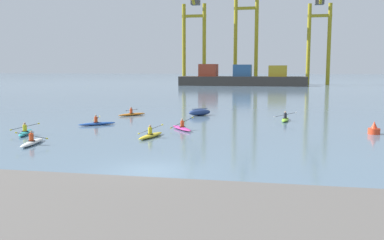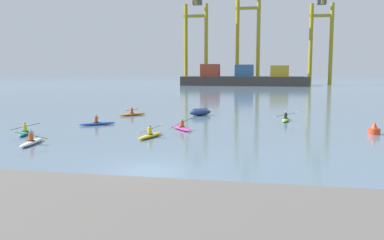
% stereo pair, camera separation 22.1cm
% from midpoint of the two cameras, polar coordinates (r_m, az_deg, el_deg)
% --- Properties ---
extents(ground_plane, '(800.00, 800.00, 0.00)m').
position_cam_midpoint_polar(ground_plane, '(21.01, -6.07, -6.92)').
color(ground_plane, slate).
extents(container_barge, '(37.63, 8.85, 6.45)m').
position_cam_midpoint_polar(container_barge, '(127.52, 6.77, 5.68)').
color(container_barge, '#38332D').
rests_on(container_barge, ground).
extents(gantry_crane_west, '(8.02, 16.87, 33.51)m').
position_cam_midpoint_polar(gantry_crane_west, '(140.51, 0.21, 12.04)').
color(gantry_crane_west, olive).
rests_on(gantry_crane_west, ground).
extents(gantry_crane_west_mid, '(7.93, 18.52, 39.55)m').
position_cam_midpoint_polar(gantry_crane_west_mid, '(138.99, 7.31, 12.81)').
color(gantry_crane_west_mid, olive).
rests_on(gantry_crane_west_mid, ground).
extents(gantry_crane_east_mid, '(7.42, 19.08, 36.06)m').
position_cam_midpoint_polar(gantry_crane_east_mid, '(140.59, 16.92, 11.80)').
color(gantry_crane_east_mid, olive).
rests_on(gantry_crane_east_mid, ground).
extents(capsized_dinghy, '(2.69, 2.53, 0.76)m').
position_cam_midpoint_polar(capsized_dinghy, '(45.30, 0.90, 1.05)').
color(capsized_dinghy, navy).
rests_on(capsized_dinghy, ground).
extents(channel_buoy, '(0.90, 0.90, 1.00)m').
position_cam_midpoint_polar(channel_buoy, '(35.32, 23.37, -1.19)').
color(channel_buoy, red).
rests_on(channel_buoy, ground).
extents(kayak_lime, '(2.23, 3.45, 0.95)m').
position_cam_midpoint_polar(kayak_lime, '(41.65, 12.43, 0.12)').
color(kayak_lime, '#7ABC2D').
rests_on(kayak_lime, ground).
extents(kayak_blue, '(2.97, 2.67, 0.97)m').
position_cam_midpoint_polar(kayak_blue, '(38.57, -12.97, -0.43)').
color(kayak_blue, '#2856B2').
rests_on(kayak_blue, ground).
extents(kayak_orange, '(2.54, 3.06, 0.95)m').
position_cam_midpoint_polar(kayak_orange, '(45.79, -8.32, 0.82)').
color(kayak_orange, orange).
rests_on(kayak_orange, ground).
extents(kayak_yellow, '(2.12, 3.45, 1.08)m').
position_cam_midpoint_polar(kayak_yellow, '(31.03, -5.84, -2.06)').
color(kayak_yellow, yellow).
rests_on(kayak_yellow, ground).
extents(kayak_white, '(2.24, 3.45, 0.95)m').
position_cam_midpoint_polar(kayak_white, '(30.02, -21.13, -2.80)').
color(kayak_white, silver).
rests_on(kayak_white, ground).
extents(kayak_magenta, '(2.51, 3.09, 1.08)m').
position_cam_midpoint_polar(kayak_magenta, '(34.71, -1.58, -1.07)').
color(kayak_magenta, '#C13384').
rests_on(kayak_magenta, ground).
extents(kayak_teal, '(2.13, 3.40, 0.95)m').
position_cam_midpoint_polar(kayak_teal, '(34.77, -21.91, -1.56)').
color(kayak_teal, teal).
rests_on(kayak_teal, ground).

